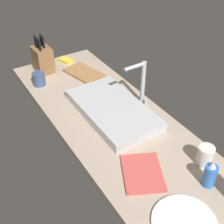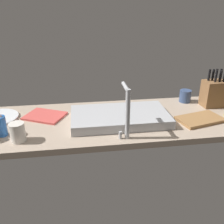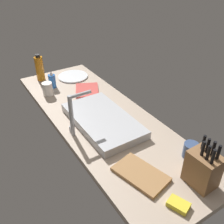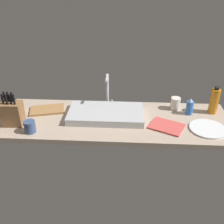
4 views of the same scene
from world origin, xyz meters
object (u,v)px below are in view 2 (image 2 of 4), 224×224
object	(u,v)px
cutting_board	(200,119)
sink_basin	(120,117)
soap_bottle	(1,125)
dish_towel	(45,116)
faucet	(127,109)
knife_block	(213,93)
coffee_mug	(185,96)
ceramic_cup	(18,132)

from	to	relation	value
cutting_board	sink_basin	bearing A→B (deg)	-7.82
cutting_board	soap_bottle	world-z (taller)	soap_bottle
cutting_board	soap_bottle	size ratio (longest dim) A/B	1.94
soap_bottle	dish_towel	world-z (taller)	soap_bottle
faucet	dish_towel	distance (cm)	55.76
dish_towel	knife_block	bearing A→B (deg)	-178.84
soap_bottle	coffee_mug	distance (cm)	117.63
knife_block	soap_bottle	xyz separation A→B (cm)	(128.22, 22.30, -3.21)
knife_block	cutting_board	xyz separation A→B (cm)	(18.20, 20.63, -8.11)
faucet	soap_bottle	bearing A→B (deg)	-9.57
faucet	cutting_board	world-z (taller)	faucet
faucet	ceramic_cup	bearing A→B (deg)	-3.58
knife_block	ceramic_cup	xyz separation A→B (cm)	(118.67, 29.63, -4.12)
cutting_board	ceramic_cup	bearing A→B (deg)	5.12
dish_towel	coffee_mug	bearing A→B (deg)	-173.00
cutting_board	coffee_mug	xyz separation A→B (cm)	(-3.27, -29.96, 3.29)
faucet	coffee_mug	xyz separation A→B (cm)	(-49.83, -42.32, -11.35)
sink_basin	faucet	bearing A→B (deg)	90.38
knife_block	cutting_board	size ratio (longest dim) A/B	0.94
sink_basin	coffee_mug	size ratio (longest dim) A/B	6.67
cutting_board	coffee_mug	bearing A→B (deg)	-96.23
sink_basin	knife_block	xyz separation A→B (cm)	(-64.90, -14.22, 6.42)
sink_basin	ceramic_cup	world-z (taller)	ceramic_cup
dish_towel	cutting_board	bearing A→B (deg)	168.50
coffee_mug	knife_block	bearing A→B (deg)	148.02
knife_block	sink_basin	bearing A→B (deg)	10.64
coffee_mug	dish_towel	bearing A→B (deg)	7.00
cutting_board	ceramic_cup	size ratio (longest dim) A/B	2.66
sink_basin	ceramic_cup	distance (cm)	55.98
faucet	knife_block	bearing A→B (deg)	-153.00
cutting_board	ceramic_cup	distance (cm)	100.94
soap_bottle	coffee_mug	size ratio (longest dim) A/B	1.60
cutting_board	soap_bottle	distance (cm)	110.14
sink_basin	coffee_mug	distance (cm)	55.25
cutting_board	coffee_mug	world-z (taller)	coffee_mug
faucet	sink_basin	bearing A→B (deg)	-89.62
soap_bottle	ceramic_cup	bearing A→B (deg)	142.49
ceramic_cup	coffee_mug	bearing A→B (deg)	-159.42
faucet	cutting_board	bearing A→B (deg)	-165.13
knife_block	faucet	bearing A→B (deg)	25.28
coffee_mug	faucet	bearing A→B (deg)	40.34
sink_basin	dish_towel	distance (cm)	45.55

